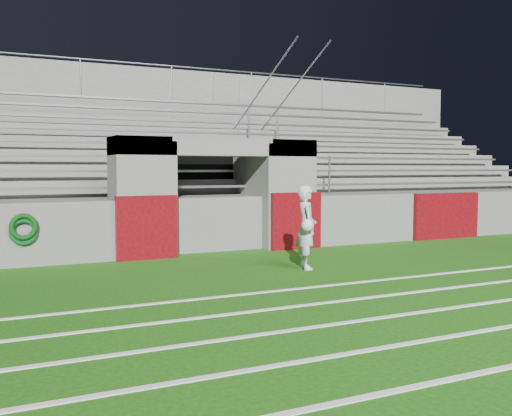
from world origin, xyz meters
TOP-DOWN VIEW (x-y plane):
  - ground at (0.00, 0.00)m, footprint 90.00×90.00m
  - stadium_structure at (0.00, 7.97)m, footprint 26.00×8.48m
  - goalkeeper_with_ball at (0.66, 0.52)m, footprint 0.54×0.77m
  - hose_coil at (-4.21, 2.93)m, footprint 0.54×0.15m

SIDE VIEW (x-z plane):
  - ground at x=0.00m, z-range 0.00..0.00m
  - hose_coil at x=-4.21m, z-range 0.43..1.07m
  - goalkeeper_with_ball at x=0.66m, z-range 0.00..1.60m
  - stadium_structure at x=0.00m, z-range -1.22..4.20m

